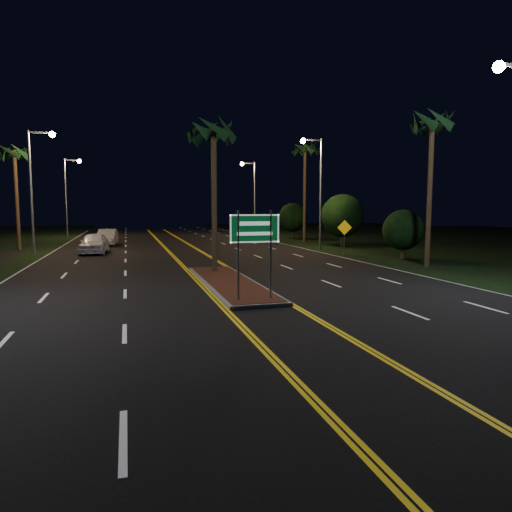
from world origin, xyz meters
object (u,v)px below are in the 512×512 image
object	(u,v)px
streetlight_right_far	(252,190)
shrub_mid	(342,216)
palm_median	(213,131)
car_near	(94,241)
highway_sign	(255,237)
palm_right_far	(305,150)
palm_right_near	(432,123)
car_far	(107,236)
palm_left_far	(14,153)
streetlight_left_mid	(36,177)
streetlight_right_mid	(316,180)
shrub_near	(403,230)
streetlight_left_far	(69,188)
warning_sign	(344,232)
shrub_far	(293,217)
median_island	(229,283)

from	to	relation	value
streetlight_right_far	shrub_mid	xyz separation A→B (m)	(3.39, -18.00, -2.93)
palm_median	car_near	world-z (taller)	palm_median
highway_sign	palm_right_far	distance (m)	30.81
palm_right_near	shrub_mid	bearing A→B (deg)	83.88
car_far	palm_left_far	bearing A→B (deg)	-151.21
palm_left_far	streetlight_left_mid	bearing A→B (deg)	-61.33
streetlight_right_mid	car_near	world-z (taller)	streetlight_right_mid
palm_right_near	shrub_near	distance (m)	7.50
palm_right_far	shrub_near	world-z (taller)	palm_right_far
streetlight_left_far	palm_median	world-z (taller)	streetlight_left_far
highway_sign	palm_right_near	distance (m)	15.55
streetlight_right_mid	palm_right_far	distance (m)	9.00
streetlight_left_mid	car_near	world-z (taller)	streetlight_left_mid
streetlight_left_mid	car_far	distance (m)	9.66
streetlight_right_far	shrub_mid	size ratio (longest dim) A/B	1.95
shrub_near	streetlight_left_far	bearing A→B (deg)	128.79
palm_median	shrub_mid	bearing A→B (deg)	43.96
streetlight_right_mid	palm_left_far	size ratio (longest dim) A/B	1.02
highway_sign	palm_right_far	bearing A→B (deg)	64.80
highway_sign	palm_right_near	bearing A→B (deg)	29.95
highway_sign	palm_right_far	world-z (taller)	palm_right_far
palm_left_far	shrub_near	bearing A→B (deg)	-28.03
warning_sign	palm_right_near	bearing A→B (deg)	-66.17
palm_right_far	shrub_far	world-z (taller)	palm_right_far
highway_sign	streetlight_left_mid	bearing A→B (deg)	116.59
palm_right_near	palm_right_far	size ratio (longest dim) A/B	0.90
palm_right_near	shrub_far	distance (m)	26.69
highway_sign	warning_sign	xyz separation A→B (m)	(10.80, 14.43, -0.75)
streetlight_right_mid	palm_right_far	xyz separation A→B (m)	(2.19, 8.00, 3.49)
shrub_near	warning_sign	world-z (taller)	shrub_near
palm_median	palm_left_far	world-z (taller)	palm_left_far
warning_sign	shrub_far	bearing A→B (deg)	91.51
streetlight_right_mid	car_far	size ratio (longest dim) A/B	1.74
streetlight_right_mid	streetlight_right_far	xyz separation A→B (m)	(0.00, 20.00, 0.00)
median_island	highway_sign	world-z (taller)	highway_sign
streetlight_right_mid	palm_right_near	world-z (taller)	palm_right_near
shrub_mid	streetlight_left_mid	bearing A→B (deg)	180.00
streetlight_left_mid	shrub_mid	distance (m)	24.79
palm_left_far	car_near	distance (m)	10.18
median_island	car_near	size ratio (longest dim) A/B	1.87
palm_right_near	shrub_mid	size ratio (longest dim) A/B	2.01
streetlight_left_mid	shrub_far	world-z (taller)	streetlight_left_mid
streetlight_right_far	palm_median	distance (m)	33.28
car_far	shrub_mid	bearing A→B (deg)	-15.23
palm_median	palm_right_near	xyz separation A→B (m)	(12.50, -0.50, 0.94)
palm_median	shrub_near	xyz separation A→B (m)	(13.50, 3.50, -5.33)
shrub_near	streetlight_left_mid	bearing A→B (deg)	157.48
streetlight_left_far	shrub_far	bearing A→B (deg)	-18.14
shrub_near	palm_right_far	bearing A→B (deg)	92.51
shrub_mid	car_near	bearing A→B (deg)	-178.55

